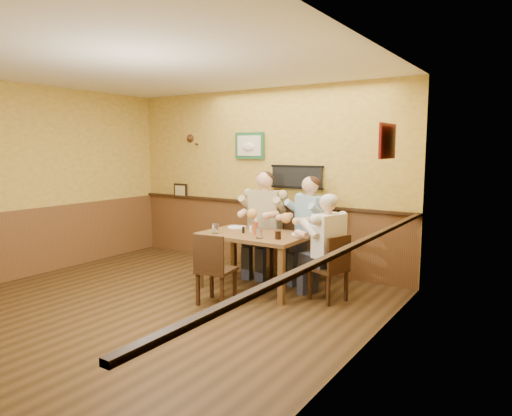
{
  "coord_description": "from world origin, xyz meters",
  "views": [
    {
      "loc": [
        3.92,
        -3.6,
        1.88
      ],
      "look_at": [
        0.66,
        1.35,
        1.1
      ],
      "focal_mm": 32.0,
      "sensor_mm": 36.0,
      "label": 1
    }
  ],
  "objects_px": {
    "water_glass_left": "(215,229)",
    "hot_sauce_bottle": "(256,227)",
    "chair_back_left": "(265,242)",
    "chair_right_end": "(328,267)",
    "water_glass_mid": "(260,233)",
    "diner_white_elder": "(329,253)",
    "diner_blue_polo": "(311,234)",
    "chair_near_side": "(216,268)",
    "diner_tan_shirt": "(265,228)",
    "chair_back_right": "(311,248)",
    "pepper_shaker": "(243,230)",
    "cola_tumbler": "(278,235)",
    "salt_shaker": "(251,229)",
    "dining_table": "(255,240)"
  },
  "relations": [
    {
      "from": "water_glass_left",
      "to": "hot_sauce_bottle",
      "type": "distance_m",
      "value": 0.56
    },
    {
      "from": "diner_white_elder",
      "to": "chair_back_left",
      "type": "bearing_deg",
      "value": -96.26
    },
    {
      "from": "chair_right_end",
      "to": "cola_tumbler",
      "type": "relative_size",
      "value": 8.15
    },
    {
      "from": "chair_near_side",
      "to": "diner_tan_shirt",
      "type": "height_order",
      "value": "diner_tan_shirt"
    },
    {
      "from": "chair_right_end",
      "to": "water_glass_mid",
      "type": "relative_size",
      "value": 6.19
    },
    {
      "from": "chair_back_left",
      "to": "hot_sauce_bottle",
      "type": "relative_size",
      "value": 4.82
    },
    {
      "from": "chair_near_side",
      "to": "water_glass_left",
      "type": "distance_m",
      "value": 0.73
    },
    {
      "from": "dining_table",
      "to": "hot_sauce_bottle",
      "type": "distance_m",
      "value": 0.23
    },
    {
      "from": "water_glass_left",
      "to": "salt_shaker",
      "type": "relative_size",
      "value": 1.59
    },
    {
      "from": "dining_table",
      "to": "salt_shaker",
      "type": "height_order",
      "value": "salt_shaker"
    },
    {
      "from": "diner_tan_shirt",
      "to": "salt_shaker",
      "type": "relative_size",
      "value": 16.94
    },
    {
      "from": "chair_near_side",
      "to": "salt_shaker",
      "type": "bearing_deg",
      "value": -94.09
    },
    {
      "from": "diner_white_elder",
      "to": "water_glass_mid",
      "type": "distance_m",
      "value": 0.9
    },
    {
      "from": "chair_right_end",
      "to": "salt_shaker",
      "type": "relative_size",
      "value": 10.24
    },
    {
      "from": "chair_right_end",
      "to": "diner_tan_shirt",
      "type": "distance_m",
      "value": 1.49
    },
    {
      "from": "dining_table",
      "to": "water_glass_mid",
      "type": "relative_size",
      "value": 10.38
    },
    {
      "from": "chair_right_end",
      "to": "pepper_shaker",
      "type": "bearing_deg",
      "value": -63.6
    },
    {
      "from": "cola_tumbler",
      "to": "hot_sauce_bottle",
      "type": "xyz_separation_m",
      "value": [
        -0.38,
        0.08,
        0.05
      ]
    },
    {
      "from": "hot_sauce_bottle",
      "to": "chair_back_left",
      "type": "bearing_deg",
      "value": 114.33
    },
    {
      "from": "chair_near_side",
      "to": "salt_shaker",
      "type": "height_order",
      "value": "chair_near_side"
    },
    {
      "from": "chair_back_right",
      "to": "chair_right_end",
      "type": "xyz_separation_m",
      "value": [
        0.58,
        -0.69,
        -0.05
      ]
    },
    {
      "from": "chair_right_end",
      "to": "chair_near_side",
      "type": "relative_size",
      "value": 0.95
    },
    {
      "from": "diner_white_elder",
      "to": "diner_blue_polo",
      "type": "bearing_deg",
      "value": -120.37
    },
    {
      "from": "dining_table",
      "to": "diner_white_elder",
      "type": "bearing_deg",
      "value": 3.81
    },
    {
      "from": "diner_tan_shirt",
      "to": "diner_white_elder",
      "type": "xyz_separation_m",
      "value": [
        1.32,
        -0.63,
        -0.09
      ]
    },
    {
      "from": "chair_right_end",
      "to": "cola_tumbler",
      "type": "xyz_separation_m",
      "value": [
        -0.58,
        -0.24,
        0.38
      ]
    },
    {
      "from": "diner_white_elder",
      "to": "salt_shaker",
      "type": "xyz_separation_m",
      "value": [
        -1.15,
        -0.01,
        0.19
      ]
    },
    {
      "from": "chair_near_side",
      "to": "chair_back_left",
      "type": "bearing_deg",
      "value": -89.69
    },
    {
      "from": "diner_tan_shirt",
      "to": "hot_sauce_bottle",
      "type": "xyz_separation_m",
      "value": [
        0.36,
        -0.8,
        0.16
      ]
    },
    {
      "from": "diner_tan_shirt",
      "to": "water_glass_left",
      "type": "bearing_deg",
      "value": -108.06
    },
    {
      "from": "chair_back_left",
      "to": "pepper_shaker",
      "type": "height_order",
      "value": "chair_back_left"
    },
    {
      "from": "hot_sauce_bottle",
      "to": "salt_shaker",
      "type": "xyz_separation_m",
      "value": [
        -0.19,
        0.16,
        -0.06
      ]
    },
    {
      "from": "chair_right_end",
      "to": "salt_shaker",
      "type": "xyz_separation_m",
      "value": [
        -1.15,
        -0.01,
        0.37
      ]
    },
    {
      "from": "chair_near_side",
      "to": "salt_shaker",
      "type": "distance_m",
      "value": 0.92
    },
    {
      "from": "diner_white_elder",
      "to": "water_glass_mid",
      "type": "xyz_separation_m",
      "value": [
        -0.81,
        -0.32,
        0.22
      ]
    },
    {
      "from": "chair_right_end",
      "to": "pepper_shaker",
      "type": "relative_size",
      "value": 9.49
    },
    {
      "from": "dining_table",
      "to": "diner_blue_polo",
      "type": "relative_size",
      "value": 1.05
    },
    {
      "from": "dining_table",
      "to": "water_glass_left",
      "type": "xyz_separation_m",
      "value": [
        -0.44,
        -0.3,
        0.16
      ]
    },
    {
      "from": "chair_back_left",
      "to": "diner_blue_polo",
      "type": "distance_m",
      "value": 0.77
    },
    {
      "from": "chair_near_side",
      "to": "salt_shaker",
      "type": "xyz_separation_m",
      "value": [
        -0.07,
        0.84,
        0.35
      ]
    },
    {
      "from": "diner_tan_shirt",
      "to": "salt_shaker",
      "type": "xyz_separation_m",
      "value": [
        0.17,
        -0.64,
        0.1
      ]
    },
    {
      "from": "chair_back_right",
      "to": "hot_sauce_bottle",
      "type": "xyz_separation_m",
      "value": [
        -0.38,
        -0.85,
        0.38
      ]
    },
    {
      "from": "chair_right_end",
      "to": "cola_tumbler",
      "type": "distance_m",
      "value": 0.74
    },
    {
      "from": "chair_back_left",
      "to": "water_glass_left",
      "type": "relative_size",
      "value": 7.46
    },
    {
      "from": "chair_right_end",
      "to": "chair_near_side",
      "type": "xyz_separation_m",
      "value": [
        -1.08,
        -0.85,
        0.02
      ]
    },
    {
      "from": "chair_back_left",
      "to": "chair_back_right",
      "type": "height_order",
      "value": "chair_back_left"
    },
    {
      "from": "hot_sauce_bottle",
      "to": "chair_near_side",
      "type": "bearing_deg",
      "value": -100.0
    },
    {
      "from": "cola_tumbler",
      "to": "hot_sauce_bottle",
      "type": "height_order",
      "value": "hot_sauce_bottle"
    },
    {
      "from": "chair_near_side",
      "to": "chair_back_right",
      "type": "bearing_deg",
      "value": -116.88
    },
    {
      "from": "hot_sauce_bottle",
      "to": "diner_blue_polo",
      "type": "bearing_deg",
      "value": 66.05
    }
  ]
}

